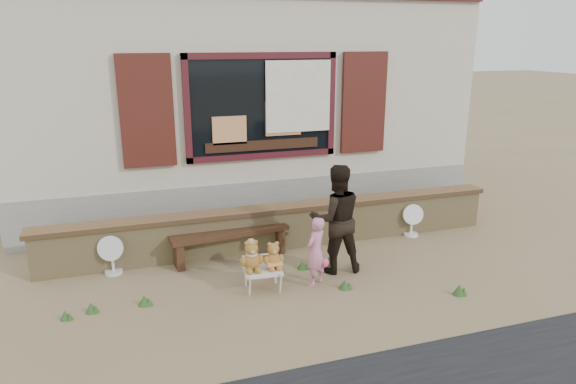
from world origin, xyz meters
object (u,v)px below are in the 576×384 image
object	(u,v)px
bench	(230,238)
child	(316,252)
teddy_bear_left	(251,255)
teddy_bear_right	(273,255)
folding_chair	(263,271)
adult	(336,219)

from	to	relation	value
bench	child	size ratio (longest dim) A/B	1.88
teddy_bear_left	child	bearing A→B (deg)	-2.28
teddy_bear_right	folding_chair	bearing A→B (deg)	-180.00
child	teddy_bear_right	bearing A→B (deg)	-44.31
adult	folding_chair	bearing A→B (deg)	18.95
bench	teddy_bear_left	xyz separation A→B (m)	(0.06, -1.07, 0.17)
adult	bench	bearing A→B (deg)	-26.17
child	adult	distance (m)	0.61
bench	teddy_bear_right	bearing A→B (deg)	-78.69
folding_chair	adult	size ratio (longest dim) A/B	0.33
bench	teddy_bear_right	world-z (taller)	teddy_bear_right
teddy_bear_left	teddy_bear_right	distance (m)	0.28
teddy_bear_right	bench	bearing A→B (deg)	112.11
folding_chair	teddy_bear_right	world-z (taller)	teddy_bear_right
bench	adult	xyz separation A→B (m)	(1.30, -0.83, 0.43)
bench	adult	size ratio (longest dim) A/B	1.16
teddy_bear_right	child	world-z (taller)	child
teddy_bear_right	adult	size ratio (longest dim) A/B	0.24
teddy_bear_left	adult	world-z (taller)	adult
folding_chair	adult	distance (m)	1.24
teddy_bear_left	teddy_bear_right	size ratio (longest dim) A/B	1.12
folding_chair	child	distance (m)	0.72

